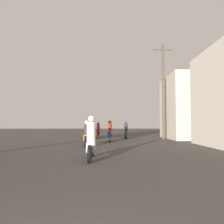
{
  "coord_description": "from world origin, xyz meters",
  "views": [
    {
      "loc": [
        0.42,
        -0.96,
        1.29
      ],
      "look_at": [
        0.65,
        17.03,
        2.28
      ],
      "focal_mm": 35.0,
      "sensor_mm": 36.0,
      "label": 1
    }
  ],
  "objects": [
    {
      "name": "motorcycle_blue",
      "position": [
        0.46,
        15.11,
        0.63
      ],
      "size": [
        0.6,
        2.13,
        1.56
      ],
      "rotation": [
        0.0,
        0.0,
        0.13
      ],
      "color": "black",
      "rests_on": "ground_plane"
    },
    {
      "name": "building_right_far",
      "position": [
        7.92,
        18.2,
        2.75
      ],
      "size": [
        4.84,
        5.31,
        5.49
      ],
      "color": "beige",
      "rests_on": "ground_plane"
    },
    {
      "name": "motorcycle_orange",
      "position": [
        -0.91,
        12.03,
        0.6
      ],
      "size": [
        0.6,
        1.99,
        1.5
      ],
      "rotation": [
        0.0,
        0.0,
        -0.01
      ],
      "color": "black",
      "rests_on": "ground_plane"
    },
    {
      "name": "motorcycle_red",
      "position": [
        -0.72,
        21.57,
        0.6
      ],
      "size": [
        0.6,
        1.9,
        1.48
      ],
      "rotation": [
        0.0,
        0.0,
        0.0
      ],
      "color": "black",
      "rests_on": "ground_plane"
    },
    {
      "name": "utility_pole_far",
      "position": [
        5.04,
        17.53,
        4.28
      ],
      "size": [
        1.6,
        0.2,
        8.22
      ],
      "color": "#4C4238",
      "rests_on": "ground_plane"
    },
    {
      "name": "motorcycle_green",
      "position": [
        1.89,
        18.44,
        0.61
      ],
      "size": [
        0.6,
        2.0,
        1.5
      ],
      "rotation": [
        0.0,
        0.0,
        0.16
      ],
      "color": "black",
      "rests_on": "ground_plane"
    },
    {
      "name": "motorcycle_silver",
      "position": [
        -0.23,
        7.02,
        0.63
      ],
      "size": [
        0.6,
        2.01,
        1.59
      ],
      "rotation": [
        0.0,
        0.0,
        0.05
      ],
      "color": "black",
      "rests_on": "ground_plane"
    }
  ]
}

